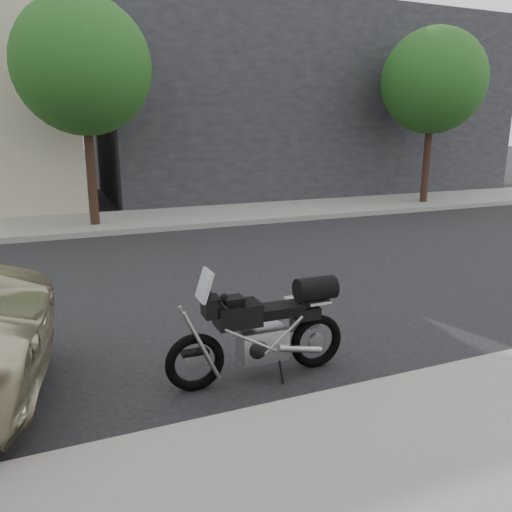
# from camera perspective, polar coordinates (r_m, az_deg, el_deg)

# --- Properties ---
(ground) EXTENTS (120.00, 120.00, 0.00)m
(ground) POSITION_cam_1_polar(r_m,az_deg,el_deg) (8.82, -1.28, -3.13)
(ground) COLOR black
(ground) RESTS_ON ground
(far_sidewalk) EXTENTS (44.00, 3.00, 0.15)m
(far_sidewalk) POSITION_cam_1_polar(r_m,az_deg,el_deg) (14.89, -10.33, 4.22)
(far_sidewalk) COLOR gray
(far_sidewalk) RESTS_ON ground
(far_building_dark) EXTENTS (16.00, 11.00, 7.00)m
(far_building_dark) POSITION_cam_1_polar(r_m,az_deg,el_deg) (23.59, 2.94, 16.50)
(far_building_dark) COLOR #242429
(far_building_dark) RESTS_ON ground
(street_tree_left) EXTENTS (3.40, 3.40, 5.70)m
(street_tree_left) POSITION_cam_1_polar(r_m,az_deg,el_deg) (18.38, 19.60, 18.29)
(street_tree_left) COLOR #332017
(street_tree_left) RESTS_ON far_sidewalk
(street_tree_mid) EXTENTS (3.40, 3.40, 5.70)m
(street_tree_mid) POSITION_cam_1_polar(r_m,az_deg,el_deg) (13.96, -19.22, 19.78)
(street_tree_mid) COLOR #332017
(street_tree_mid) RESTS_ON far_sidewalk
(motorcycle) EXTENTS (2.05, 0.66, 1.30)m
(motorcycle) POSITION_cam_1_polar(r_m,az_deg,el_deg) (5.48, 1.53, -8.17)
(motorcycle) COLOR black
(motorcycle) RESTS_ON ground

